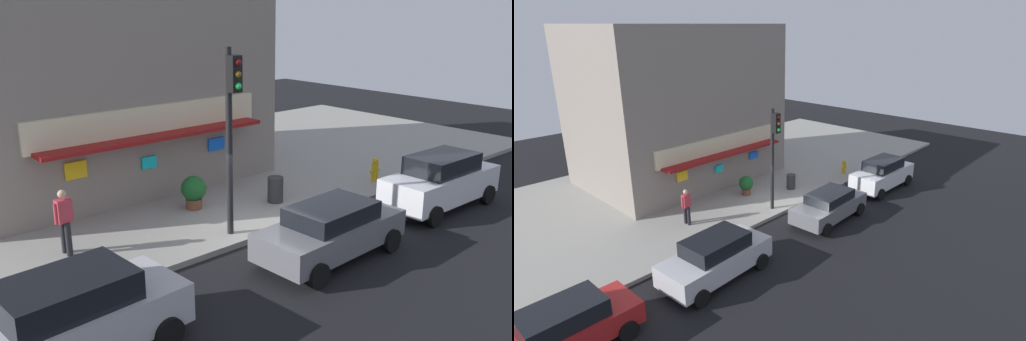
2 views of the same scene
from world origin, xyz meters
TOP-DOWN VIEW (x-y plane):
  - ground_plane at (0.00, 0.00)m, footprint 50.86×50.86m
  - sidewalk at (0.00, 6.67)m, footprint 33.91×13.34m
  - corner_building at (-0.92, 8.23)m, footprint 10.80×8.42m
  - traffic_light at (-0.78, 0.55)m, footprint 0.32×0.58m
  - fire_hydrant at (6.32, 1.04)m, footprint 0.49×0.25m
  - trash_can at (1.98, 1.74)m, footprint 0.52×0.52m
  - pedestrian at (-4.83, 2.37)m, footprint 0.52×0.43m
  - potted_plant_by_doorway at (-0.39, 2.98)m, footprint 0.80×0.80m
  - parked_car_silver at (-6.57, -1.85)m, footprint 4.49×2.21m
  - parked_car_white at (5.96, -1.83)m, footprint 4.47×1.98m
  - parked_car_grey at (0.39, -2.05)m, footprint 4.34×2.09m

SIDE VIEW (x-z plane):
  - ground_plane at x=0.00m, z-range 0.00..0.00m
  - sidewalk at x=0.00m, z-range 0.00..0.17m
  - fire_hydrant at x=6.32m, z-range 0.16..1.02m
  - trash_can at x=1.98m, z-range 0.17..1.02m
  - potted_plant_by_doorway at x=-0.39m, z-range 0.23..1.30m
  - parked_car_grey at x=0.39m, z-range 0.04..1.53m
  - parked_car_silver at x=-6.57m, z-range 0.02..1.73m
  - parked_car_white at x=5.96m, z-range 0.01..1.81m
  - pedestrian at x=-4.83m, z-range 0.25..2.00m
  - traffic_light at x=-0.78m, z-range 0.90..6.08m
  - corner_building at x=-0.92m, z-range 0.16..9.14m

